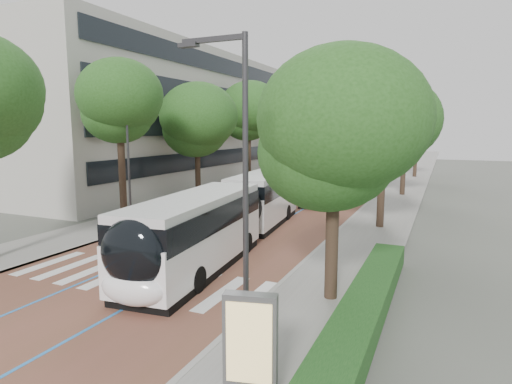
# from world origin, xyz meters

# --- Properties ---
(ground) EXTENTS (160.00, 160.00, 0.00)m
(ground) POSITION_xyz_m (0.00, 0.00, 0.00)
(ground) COLOR #51544C
(ground) RESTS_ON ground
(road) EXTENTS (11.00, 140.00, 0.02)m
(road) POSITION_xyz_m (0.00, 40.00, 0.01)
(road) COLOR brown
(road) RESTS_ON ground
(sidewalk_left) EXTENTS (4.00, 140.00, 0.12)m
(sidewalk_left) POSITION_xyz_m (-7.50, 40.00, 0.06)
(sidewalk_left) COLOR gray
(sidewalk_left) RESTS_ON ground
(sidewalk_right) EXTENTS (4.00, 140.00, 0.12)m
(sidewalk_right) POSITION_xyz_m (7.50, 40.00, 0.06)
(sidewalk_right) COLOR gray
(sidewalk_right) RESTS_ON ground
(kerb_left) EXTENTS (0.20, 140.00, 0.14)m
(kerb_left) POSITION_xyz_m (-5.60, 40.00, 0.06)
(kerb_left) COLOR gray
(kerb_left) RESTS_ON ground
(kerb_right) EXTENTS (0.20, 140.00, 0.14)m
(kerb_right) POSITION_xyz_m (5.60, 40.00, 0.06)
(kerb_right) COLOR gray
(kerb_right) RESTS_ON ground
(zebra_crossing) EXTENTS (10.55, 3.60, 0.01)m
(zebra_crossing) POSITION_xyz_m (0.20, 1.00, 0.03)
(zebra_crossing) COLOR silver
(zebra_crossing) RESTS_ON ground
(lane_line_left) EXTENTS (0.12, 126.00, 0.01)m
(lane_line_left) POSITION_xyz_m (-1.60, 40.00, 0.02)
(lane_line_left) COLOR blue
(lane_line_left) RESTS_ON road
(lane_line_right) EXTENTS (0.12, 126.00, 0.01)m
(lane_line_right) POSITION_xyz_m (1.60, 40.00, 0.02)
(lane_line_right) COLOR blue
(lane_line_right) RESTS_ON road
(office_building) EXTENTS (18.11, 40.00, 14.00)m
(office_building) POSITION_xyz_m (-19.47, 28.00, 7.00)
(office_building) COLOR #AFACA2
(office_building) RESTS_ON ground
(hedge) EXTENTS (1.20, 14.00, 0.80)m
(hedge) POSITION_xyz_m (9.10, 0.00, 0.52)
(hedge) COLOR #164016
(hedge) RESTS_ON sidewalk_right
(streetlight_near) EXTENTS (1.82, 0.20, 8.00)m
(streetlight_near) POSITION_xyz_m (6.62, -3.00, 4.82)
(streetlight_near) COLOR #333336
(streetlight_near) RESTS_ON sidewalk_right
(streetlight_far) EXTENTS (1.82, 0.20, 8.00)m
(streetlight_far) POSITION_xyz_m (6.62, 22.00, 4.82)
(streetlight_far) COLOR #333336
(streetlight_far) RESTS_ON sidewalk_right
(lamp_post_left) EXTENTS (0.14, 0.14, 8.00)m
(lamp_post_left) POSITION_xyz_m (-6.10, 8.00, 4.12)
(lamp_post_left) COLOR #333336
(lamp_post_left) RESTS_ON sidewalk_left
(trees_left) EXTENTS (6.30, 60.58, 10.18)m
(trees_left) POSITION_xyz_m (-7.50, 24.75, 6.92)
(trees_left) COLOR black
(trees_left) RESTS_ON ground
(trees_right) EXTENTS (5.82, 47.26, 8.89)m
(trees_right) POSITION_xyz_m (7.70, 19.03, 5.94)
(trees_right) COLOR black
(trees_right) RESTS_ON ground
(lead_bus) EXTENTS (4.30, 18.55, 3.20)m
(lead_bus) POSITION_xyz_m (1.32, 6.71, 1.63)
(lead_bus) COLOR black
(lead_bus) RESTS_ON ground
(bus_queued_0) EXTENTS (2.59, 12.41, 3.20)m
(bus_queued_0) POSITION_xyz_m (2.43, 23.35, 1.62)
(bus_queued_0) COLOR white
(bus_queued_0) RESTS_ON ground
(bus_queued_1) EXTENTS (2.98, 12.48, 3.20)m
(bus_queued_1) POSITION_xyz_m (2.34, 36.57, 1.62)
(bus_queued_1) COLOR white
(bus_queued_1) RESTS_ON ground
(bus_queued_2) EXTENTS (3.03, 12.49, 3.20)m
(bus_queued_2) POSITION_xyz_m (1.87, 48.60, 1.62)
(bus_queued_2) COLOR white
(bus_queued_2) RESTS_ON ground
(ad_panel) EXTENTS (1.20, 0.57, 2.40)m
(ad_panel) POSITION_xyz_m (7.52, -4.31, 1.38)
(ad_panel) COLOR #59595B
(ad_panel) RESTS_ON sidewalk_right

